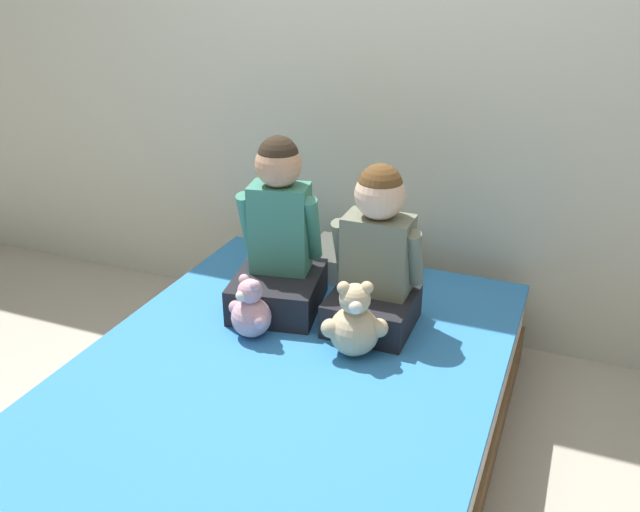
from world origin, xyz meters
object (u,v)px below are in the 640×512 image
object	(u,v)px
bed	(279,420)
teddy_bear_held_by_right_child	(354,324)
child_on_left	(279,241)
child_on_right	(376,257)
teddy_bear_held_by_left_child	(251,311)
pillow_at_headboard	(359,263)

from	to	relation	value
bed	teddy_bear_held_by_right_child	size ratio (longest dim) A/B	7.23
child_on_left	teddy_bear_held_by_right_child	world-z (taller)	child_on_left
child_on_right	teddy_bear_held_by_left_child	size ratio (longest dim) A/B	2.64
teddy_bear_held_by_right_child	child_on_right	bearing A→B (deg)	67.27
teddy_bear_held_by_left_child	pillow_at_headboard	bearing A→B (deg)	97.16
teddy_bear_held_by_right_child	pillow_at_headboard	size ratio (longest dim) A/B	0.62
teddy_bear_held_by_right_child	teddy_bear_held_by_left_child	bearing A→B (deg)	161.14
child_on_right	child_on_left	bearing A→B (deg)	179.43
teddy_bear_held_by_right_child	pillow_at_headboard	xyz separation A→B (m)	(-0.19, 0.60, -0.06)
child_on_left	bed	bearing A→B (deg)	-76.55
teddy_bear_held_by_right_child	bed	bearing A→B (deg)	-152.94
teddy_bear_held_by_left_child	child_on_right	bearing A→B (deg)	58.40
teddy_bear_held_by_right_child	child_on_left	bearing A→B (deg)	126.66
teddy_bear_held_by_left_child	teddy_bear_held_by_right_child	bearing A→B (deg)	28.86
bed	pillow_at_headboard	size ratio (longest dim) A/B	4.47
teddy_bear_held_by_left_child	teddy_bear_held_by_right_child	size ratio (longest dim) A/B	0.84
teddy_bear_held_by_left_child	pillow_at_headboard	world-z (taller)	teddy_bear_held_by_left_child
bed	pillow_at_headboard	bearing A→B (deg)	90.00
child_on_left	teddy_bear_held_by_left_child	bearing A→B (deg)	-99.53
child_on_left	child_on_right	bearing A→B (deg)	-10.68
teddy_bear_held_by_left_child	bed	bearing A→B (deg)	-20.13
child_on_right	teddy_bear_held_by_right_child	distance (m)	0.28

